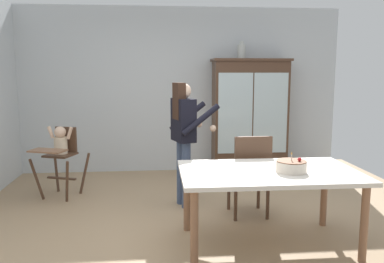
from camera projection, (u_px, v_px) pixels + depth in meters
The scene contains 9 objects.
ground_plane at pixel (197, 230), 4.20m from camera, with size 6.24×6.24×0.00m, color tan.
wall_back at pixel (180, 90), 6.59m from camera, with size 5.32×0.06×2.70m, color silver.
china_cabinet at pixel (250, 116), 6.49m from camera, with size 1.26×0.48×1.87m.
ceramic_vase at pixel (241, 51), 6.32m from camera, with size 0.13×0.13×0.27m.
high_chair_with_toddler at pixel (60, 149), 5.23m from camera, with size 0.73×0.81×0.95m.
adult_person at pixel (184, 129), 4.83m from camera, with size 0.61×0.60×1.53m.
dining_table at pixel (268, 179), 3.75m from camera, with size 1.68×1.03×0.74m.
birthday_cake at pixel (291, 166), 3.67m from camera, with size 0.28×0.28×0.19m.
dining_chair_far_side at pixel (251, 170), 4.48m from camera, with size 0.45×0.45×0.96m.
Camera 1 is at (-0.43, -3.97, 1.67)m, focal length 37.07 mm.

